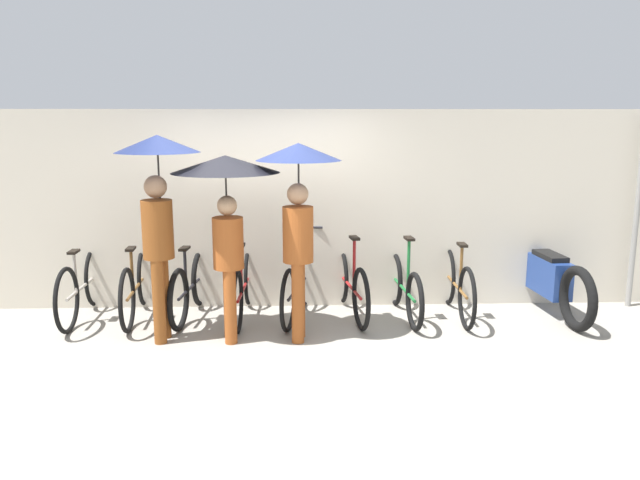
% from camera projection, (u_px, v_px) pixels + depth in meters
% --- Properties ---
extents(ground_plane, '(30.00, 30.00, 0.00)m').
position_uv_depth(ground_plane, '(266.00, 355.00, 6.24)').
color(ground_plane, gray).
extents(back_wall, '(13.58, 0.12, 2.43)m').
position_uv_depth(back_wall, '(271.00, 210.00, 7.66)').
color(back_wall, beige).
rests_on(back_wall, ground).
extents(parked_bicycle_0, '(0.44, 1.77, 0.99)m').
position_uv_depth(parked_bicycle_0, '(82.00, 286.00, 7.32)').
color(parked_bicycle_0, black).
rests_on(parked_bicycle_0, ground).
extents(parked_bicycle_1, '(0.44, 1.76, 1.06)m').
position_uv_depth(parked_bicycle_1, '(136.00, 286.00, 7.35)').
color(parked_bicycle_1, black).
rests_on(parked_bicycle_1, ground).
extents(parked_bicycle_2, '(0.44, 1.66, 0.99)m').
position_uv_depth(parked_bicycle_2, '(190.00, 287.00, 7.37)').
color(parked_bicycle_2, black).
rests_on(parked_bicycle_2, ground).
extents(parked_bicycle_3, '(0.44, 1.79, 1.02)m').
position_uv_depth(parked_bicycle_3, '(244.00, 287.00, 7.35)').
color(parked_bicycle_3, black).
rests_on(parked_bicycle_3, ground).
extents(parked_bicycle_4, '(0.51, 1.66, 1.02)m').
position_uv_depth(parked_bicycle_4, '(297.00, 287.00, 7.34)').
color(parked_bicycle_4, black).
rests_on(parked_bicycle_4, ground).
extents(parked_bicycle_5, '(0.45, 1.76, 0.99)m').
position_uv_depth(parked_bicycle_5, '(350.00, 285.00, 7.44)').
color(parked_bicycle_5, black).
rests_on(parked_bicycle_5, ground).
extents(parked_bicycle_6, '(0.44, 1.65, 1.07)m').
position_uv_depth(parked_bicycle_6, '(404.00, 287.00, 7.38)').
color(parked_bicycle_6, black).
rests_on(parked_bicycle_6, ground).
extents(parked_bicycle_7, '(0.44, 1.71, 1.03)m').
position_uv_depth(parked_bicycle_7, '(457.00, 285.00, 7.42)').
color(parked_bicycle_7, black).
rests_on(parked_bicycle_7, ground).
extents(pedestrian_leading, '(0.88, 0.88, 2.16)m').
position_uv_depth(pedestrian_leading, '(158.00, 188.00, 6.41)').
color(pedestrian_leading, brown).
rests_on(pedestrian_leading, ground).
extents(pedestrian_center, '(1.13, 1.13, 1.95)m').
position_uv_depth(pedestrian_center, '(226.00, 191.00, 6.44)').
color(pedestrian_center, '#9E4C1E').
rests_on(pedestrian_center, ground).
extents(pedestrian_trailing, '(0.89, 0.89, 2.08)m').
position_uv_depth(pedestrian_trailing, '(298.00, 192.00, 6.45)').
color(pedestrian_trailing, '#9E4C1E').
rests_on(pedestrian_trailing, ground).
extents(motorcycle, '(0.58, 2.12, 0.93)m').
position_uv_depth(motorcycle, '(548.00, 279.00, 7.55)').
color(motorcycle, black).
rests_on(motorcycle, ground).
extents(awning_pole, '(0.07, 0.07, 2.35)m').
position_uv_depth(awning_pole, '(637.00, 214.00, 7.62)').
color(awning_pole, gray).
rests_on(awning_pole, ground).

